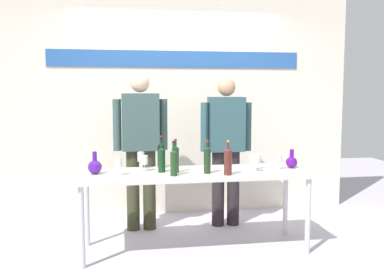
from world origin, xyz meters
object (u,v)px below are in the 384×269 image
wine_bottle_3 (228,161)px  wine_glass_right_3 (252,159)px  wine_bottle_2 (162,159)px  wine_glass_left_0 (118,163)px  decanter_blue_left (95,166)px  wine_bottle_0 (161,155)px  display_table (195,178)px  wine_glass_left_2 (141,157)px  wine_bottle_5 (175,158)px  wine_glass_right_1 (258,159)px  presenter_right (226,143)px  wine_glass_right_2 (279,159)px  wine_bottle_1 (207,159)px  wine_glass_right_0 (256,161)px  decanter_blue_right (292,162)px  presenter_left (141,142)px  wine_glass_left_1 (144,160)px  wine_bottle_4 (174,161)px

wine_bottle_3 → wine_glass_right_3: (0.29, 0.19, -0.02)m
wine_bottle_2 → wine_glass_left_0: 0.41m
decanter_blue_left → wine_bottle_0: 0.67m
display_table → wine_glass_left_0: size_ratio=13.93×
wine_bottle_0 → wine_glass_left_2: wine_bottle_0 is taller
display_table → wine_bottle_0: bearing=141.6°
wine_bottle_2 → wine_bottle_3: (0.58, -0.23, 0.01)m
wine_bottle_3 → wine_bottle_5: bearing=158.0°
wine_glass_right_1 → presenter_right: bearing=103.3°
wine_glass_right_1 → wine_glass_right_2: 0.20m
wine_bottle_0 → wine_bottle_2: 0.22m
wine_bottle_1 → wine_glass_right_0: size_ratio=2.22×
wine_glass_right_0 → wine_glass_right_3: 0.09m
wine_bottle_3 → wine_bottle_5: 0.49m
wine_glass_left_2 → wine_bottle_2: bearing=-48.8°
decanter_blue_left → wine_glass_right_0: size_ratio=1.50×
presenter_right → wine_bottle_0: (-0.78, -0.46, -0.05)m
decanter_blue_right → presenter_left: 1.61m
wine_bottle_5 → wine_glass_right_3: wine_bottle_5 is taller
decanter_blue_left → wine_glass_left_2: decanter_blue_left is taller
presenter_right → wine_bottle_2: 1.04m
wine_glass_left_2 → display_table: bearing=-25.0°
wine_glass_left_0 → wine_glass_right_3: 1.28m
decanter_blue_right → wine_glass_right_1: size_ratio=1.30×
wine_bottle_5 → wine_glass_right_2: 1.02m
wine_glass_left_2 → wine_glass_right_0: size_ratio=1.19×
wine_glass_right_0 → wine_bottle_5: bearing=174.0°
decanter_blue_right → wine_bottle_2: bearing=-179.7°
presenter_right → wine_glass_left_1: presenter_right is taller
decanter_blue_left → wine_glass_right_1: 1.56m
wine_bottle_0 → wine_glass_left_0: size_ratio=2.07×
wine_bottle_3 → wine_glass_right_3: 0.35m
decanter_blue_left → wine_glass_right_2: bearing=-1.7°
wine_bottle_2 → wine_glass_right_1: wine_bottle_2 is taller
wine_glass_right_1 → wine_bottle_1: bearing=-165.5°
decanter_blue_left → wine_bottle_2: bearing=-0.6°
wine_glass_left_0 → wine_glass_left_1: bearing=34.0°
wine_glass_right_2 → wine_bottle_2: bearing=177.6°
wine_bottle_0 → wine_glass_right_2: size_ratio=2.16×
wine_bottle_0 → wine_glass_left_2: size_ratio=1.95×
wine_glass_right_2 → wine_glass_right_3: size_ratio=0.99×
wine_glass_right_3 → presenter_left: bearing=145.6°
wine_glass_left_1 → decanter_blue_left: bearing=-170.8°
wine_glass_left_0 → wine_glass_left_2: (0.22, 0.30, 0.00)m
wine_bottle_1 → wine_glass_right_1: size_ratio=2.13×
presenter_right → wine_glass_right_0: size_ratio=11.98×
decanter_blue_right → wine_bottle_0: 1.30m
wine_bottle_4 → wine_glass_right_2: 1.06m
wine_glass_left_0 → wine_glass_left_1: wine_glass_left_0 is taller
wine_glass_right_0 → wine_glass_right_2: wine_glass_right_2 is taller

